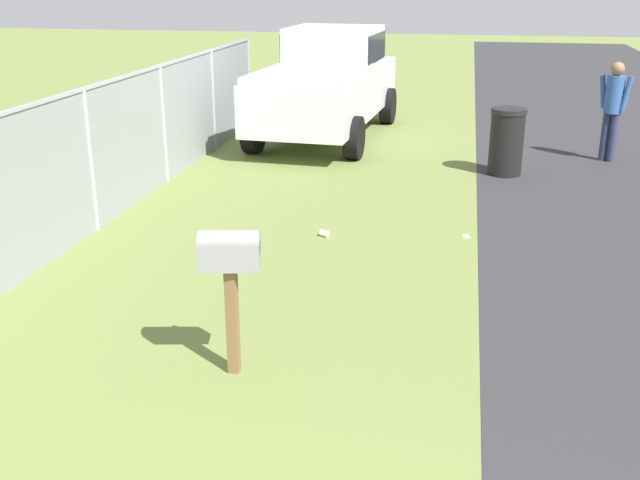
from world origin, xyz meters
The scene contains 7 objects.
mailbox centered at (4.09, 1.34, 0.98)m, with size 0.29×0.51×1.24m.
pickup_truck centered at (13.64, 2.27, 1.10)m, with size 5.32×2.41×2.09m.
trash_bin centered at (11.10, -1.10, 0.54)m, with size 0.57×0.57×1.08m.
pedestrian centered at (12.38, -2.89, 0.98)m, with size 0.30×0.52×1.70m.
fence_section centered at (7.25, 4.14, 0.98)m, with size 14.39×0.07×1.82m.
litter_wrapper_far_scatter centered at (7.87, -0.52, 0.00)m, with size 0.12×0.08×0.01m, color silver.
litter_cup_midfield_a centered at (7.54, 1.22, 0.04)m, with size 0.08×0.08×0.10m, color white.
Camera 1 is at (-1.18, -0.39, 3.13)m, focal length 42.24 mm.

